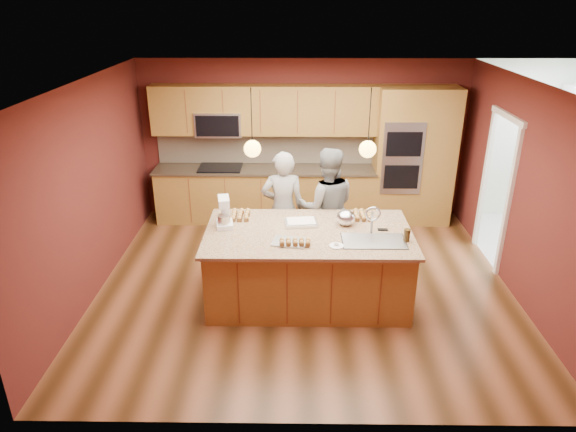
{
  "coord_description": "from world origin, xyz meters",
  "views": [
    {
      "loc": [
        -0.15,
        -6.08,
        3.64
      ],
      "look_at": [
        -0.22,
        -0.1,
        1.05
      ],
      "focal_mm": 32.0,
      "sensor_mm": 36.0,
      "label": 1
    }
  ],
  "objects_px": {
    "island": "(309,265)",
    "mixing_bowl": "(346,218)",
    "person_right": "(327,207)",
    "person_left": "(283,209)",
    "stand_mixer": "(224,214)"
  },
  "relations": [
    {
      "from": "person_left",
      "to": "person_right",
      "type": "relative_size",
      "value": 0.97
    },
    {
      "from": "person_left",
      "to": "mixing_bowl",
      "type": "distance_m",
      "value": 1.13
    },
    {
      "from": "person_right",
      "to": "mixing_bowl",
      "type": "relative_size",
      "value": 7.19
    },
    {
      "from": "person_left",
      "to": "mixing_bowl",
      "type": "bearing_deg",
      "value": 134.13
    },
    {
      "from": "island",
      "to": "person_left",
      "type": "xyz_separation_m",
      "value": [
        -0.35,
        0.97,
        0.36
      ]
    },
    {
      "from": "island",
      "to": "person_left",
      "type": "height_order",
      "value": "person_left"
    },
    {
      "from": "island",
      "to": "mixing_bowl",
      "type": "xyz_separation_m",
      "value": [
        0.46,
        0.22,
        0.56
      ]
    },
    {
      "from": "island",
      "to": "stand_mixer",
      "type": "bearing_deg",
      "value": 171.79
    },
    {
      "from": "island",
      "to": "person_right",
      "type": "bearing_deg",
      "value": 74.75
    },
    {
      "from": "island",
      "to": "stand_mixer",
      "type": "xyz_separation_m",
      "value": [
        -1.07,
        0.15,
        0.63
      ]
    },
    {
      "from": "person_left",
      "to": "person_right",
      "type": "bearing_deg",
      "value": 176.83
    },
    {
      "from": "person_right",
      "to": "mixing_bowl",
      "type": "height_order",
      "value": "person_right"
    },
    {
      "from": "person_left",
      "to": "mixing_bowl",
      "type": "height_order",
      "value": "person_left"
    },
    {
      "from": "island",
      "to": "mixing_bowl",
      "type": "relative_size",
      "value": 10.59
    },
    {
      "from": "island",
      "to": "person_right",
      "type": "distance_m",
      "value": 1.08
    }
  ]
}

